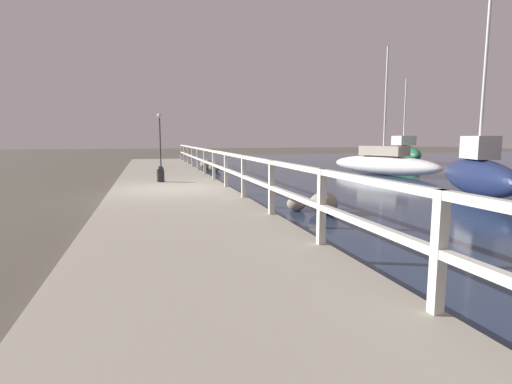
{
  "coord_description": "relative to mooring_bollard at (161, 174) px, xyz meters",
  "views": [
    {
      "loc": [
        -0.67,
        -11.95,
        1.72
      ],
      "look_at": [
        2.06,
        -1.95,
        0.33
      ],
      "focal_mm": 28.0,
      "sensor_mm": 36.0,
      "label": 1
    }
  ],
  "objects": [
    {
      "name": "ground_plane",
      "position": [
        0.25,
        -1.94,
        -0.52
      ],
      "size": [
        120.0,
        120.0,
        0.0
      ],
      "primitive_type": "plane",
      "color": "#4C473D"
    },
    {
      "name": "dock_walkway",
      "position": [
        0.25,
        -1.94,
        -0.4
      ],
      "size": [
        3.47,
        36.0,
        0.26
      ],
      "color": "gray",
      "rests_on": "ground"
    },
    {
      "name": "railing",
      "position": [
        1.89,
        -1.94,
        0.44
      ],
      "size": [
        0.1,
        32.5,
        1.05
      ],
      "color": "beige",
      "rests_on": "dock_walkway"
    },
    {
      "name": "boulder_downstream",
      "position": [
        3.47,
        -5.57,
        -0.28
      ],
      "size": [
        0.66,
        0.6,
        0.5
      ],
      "color": "gray",
      "rests_on": "ground"
    },
    {
      "name": "boulder_upstream",
      "position": [
        2.99,
        -5.05,
        -0.35
      ],
      "size": [
        0.46,
        0.41,
        0.34
      ],
      "color": "gray",
      "rests_on": "ground"
    },
    {
      "name": "boulder_water_edge",
      "position": [
        3.09,
        7.58,
        -0.38
      ],
      "size": [
        0.37,
        0.34,
        0.28
      ],
      "color": "gray",
      "rests_on": "ground"
    },
    {
      "name": "boulder_near_dock",
      "position": [
        2.96,
        6.76,
        -0.29
      ],
      "size": [
        0.63,
        0.57,
        0.47
      ],
      "color": "gray",
      "rests_on": "ground"
    },
    {
      "name": "boulder_mid_strip",
      "position": [
        2.8,
        8.5,
        -0.25
      ],
      "size": [
        0.74,
        0.67,
        0.56
      ],
      "color": "gray",
      "rests_on": "ground"
    },
    {
      "name": "mooring_bollard",
      "position": [
        0.0,
        0.0,
        0.0
      ],
      "size": [
        0.25,
        0.25,
        0.54
      ],
      "color": "black",
      "rests_on": "dock_walkway"
    },
    {
      "name": "dock_lamp",
      "position": [
        0.26,
        7.73,
        1.73
      ],
      "size": [
        0.24,
        0.24,
        2.77
      ],
      "color": "#2D2D33",
      "rests_on": "dock_walkway"
    },
    {
      "name": "sailboat_white",
      "position": [
        10.43,
        2.86,
        0.03
      ],
      "size": [
        3.23,
        6.06,
        5.91
      ],
      "rotation": [
        0.0,
        0.0,
        0.34
      ],
      "color": "white",
      "rests_on": "water_surface"
    },
    {
      "name": "sailboat_green",
      "position": [
        17.18,
        10.88,
        0.23
      ],
      "size": [
        2.93,
        5.78,
        5.86
      ],
      "rotation": [
        0.0,
        0.0,
        -0.28
      ],
      "color": "#236B42",
      "rests_on": "water_surface"
    },
    {
      "name": "sailboat_navy",
      "position": [
        9.2,
        -4.07,
        0.18
      ],
      "size": [
        2.38,
        4.5,
        7.97
      ],
      "rotation": [
        0.0,
        0.0,
        -0.35
      ],
      "color": "#192347",
      "rests_on": "water_surface"
    }
  ]
}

